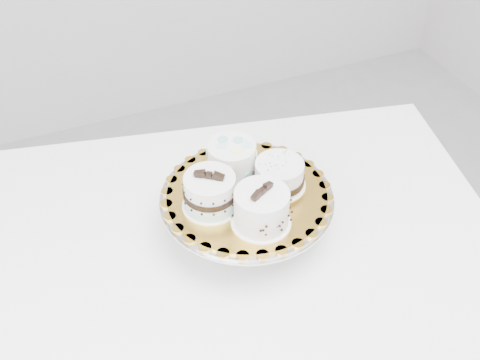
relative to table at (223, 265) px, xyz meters
name	(u,v)px	position (x,y,z in m)	size (l,w,h in m)	color
table	(223,265)	(0.00, 0.00, 0.00)	(1.30, 1.00, 0.75)	white
cake_stand	(247,206)	(0.06, 0.01, 0.15)	(0.35, 0.35, 0.09)	gray
cake_board	(247,195)	(0.06, 0.01, 0.18)	(0.32, 0.32, 0.00)	gold
cake_swirl	(261,209)	(0.05, -0.07, 0.22)	(0.14, 0.14, 0.09)	white
cake_banded	(210,193)	(-0.02, 0.01, 0.22)	(0.14, 0.14, 0.09)	white
cake_dots	(232,159)	(0.06, 0.08, 0.22)	(0.13, 0.13, 0.07)	white
cake_ribbon	(280,175)	(0.13, 0.01, 0.21)	(0.13, 0.13, 0.06)	white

